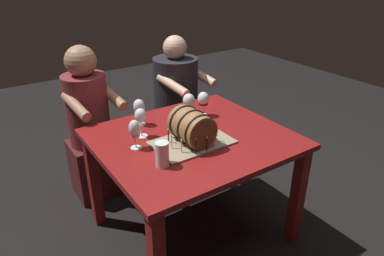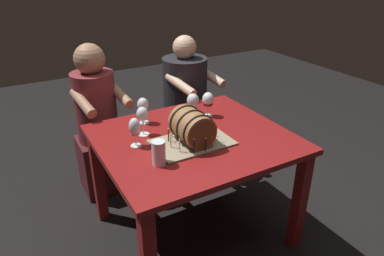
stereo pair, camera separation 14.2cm
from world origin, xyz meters
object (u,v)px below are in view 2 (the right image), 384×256
person_seated_right (185,107)px  wine_glass_rose (135,128)px  barrel_cake (192,129)px  wine_glass_empty (142,115)px  wine_glass_amber (143,106)px  wine_glass_white (193,102)px  wine_glass_red (208,100)px  person_seated_left (99,128)px  beer_pint (159,154)px  dining_table (194,152)px

person_seated_right → wine_glass_rose: bearing=-134.3°
barrel_cake → wine_glass_empty: bearing=129.8°
wine_glass_amber → wine_glass_white: wine_glass_white is taller
barrel_cake → wine_glass_red: (0.29, 0.29, 0.02)m
person_seated_left → person_seated_right: size_ratio=1.02×
wine_glass_white → person_seated_right: (0.26, 0.59, -0.31)m
wine_glass_white → wine_glass_rose: size_ratio=1.05×
wine_glass_amber → person_seated_right: bearing=39.9°
barrel_cake → person_seated_left: person_seated_left is taller
wine_glass_empty → beer_pint: (-0.06, -0.36, -0.07)m
dining_table → wine_glass_red: 0.40m
beer_pint → person_seated_left: person_seated_left is taller
wine_glass_red → wine_glass_empty: (-0.50, -0.05, 0.02)m
dining_table → wine_glass_empty: (-0.26, 0.17, 0.24)m
wine_glass_rose → barrel_cake: bearing=-24.0°
dining_table → wine_glass_amber: wine_glass_amber is taller
wine_glass_amber → person_seated_left: bearing=112.1°
wine_glass_red → beer_pint: size_ratio=1.25×
wine_glass_amber → person_seated_right: 0.80m
wine_glass_red → wine_glass_amber: bearing=165.4°
wine_glass_amber → beer_pint: 0.54m
beer_pint → person_seated_left: 1.03m
dining_table → wine_glass_white: 0.35m
wine_glass_empty → wine_glass_rose: size_ratio=1.05×
barrel_cake → wine_glass_red: size_ratio=2.66×
barrel_cake → wine_glass_amber: size_ratio=2.59×
dining_table → wine_glass_amber: bearing=119.1°
dining_table → wine_glass_red: size_ratio=6.65×
dining_table → wine_glass_amber: (-0.19, 0.33, 0.23)m
wine_glass_red → person_seated_left: size_ratio=0.14×
beer_pint → wine_glass_empty: bearing=80.5°
wine_glass_white → person_seated_left: size_ratio=0.15×
person_seated_left → person_seated_right: (0.76, 0.00, 0.02)m
wine_glass_empty → wine_glass_rose: 0.15m
barrel_cake → wine_glass_red: 0.41m
person_seated_right → person_seated_left: bearing=-180.0°
wine_glass_red → person_seated_left: (-0.62, 0.58, -0.31)m
wine_glass_white → wine_glass_empty: same height
dining_table → barrel_cake: (-0.05, -0.07, 0.21)m
dining_table → wine_glass_empty: size_ratio=6.17×
wine_glass_red → wine_glass_white: wine_glass_white is taller
dining_table → wine_glass_rose: bearing=169.9°
wine_glass_empty → beer_pint: 0.37m
dining_table → wine_glass_rose: 0.42m
wine_glass_white → wine_glass_rose: (-0.47, -0.16, -0.01)m
wine_glass_amber → wine_glass_rose: same height
wine_glass_red → wine_glass_rose: wine_glass_rose is taller
barrel_cake → beer_pint: barrel_cake is taller
barrel_cake → wine_glass_white: 0.34m
barrel_cake → person_seated_right: person_seated_right is taller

